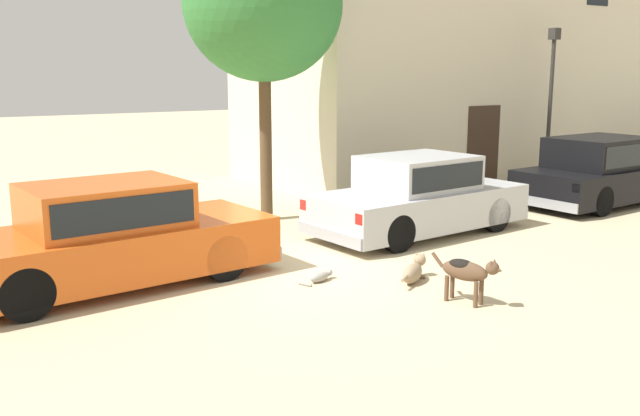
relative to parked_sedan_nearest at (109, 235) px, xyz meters
The scene contains 10 objects.
ground_plane 2.89m from the parked_sedan_nearest, 20.05° to the right, with size 80.00×80.00×0.00m, color #CCB78E.
parked_sedan_nearest is the anchor object (origin of this frame).
parked_sedan_second 5.69m from the parked_sedan_nearest, ahead, with size 4.42×2.05×1.45m.
parked_sedan_third 11.07m from the parked_sedan_nearest, ahead, with size 4.65×2.03×1.51m.
apartment_block 13.85m from the parked_sedan_nearest, 24.84° to the left, with size 12.78×5.43×7.79m.
stray_dog_spotted 4.91m from the parked_sedan_nearest, 42.39° to the right, with size 0.40×0.99×0.65m.
stray_dog_tan 4.32m from the parked_sedan_nearest, 31.12° to the right, with size 0.84×0.56×0.36m.
stray_cat 3.02m from the parked_sedan_nearest, 30.36° to the right, with size 0.59×0.29×0.15m.
street_lamp 12.20m from the parked_sedan_nearest, 10.54° to the left, with size 0.22×0.22×3.99m.
acacia_tree_left 5.85m from the parked_sedan_nearest, 33.71° to the left, with size 3.13×2.81×5.71m.
Camera 1 is at (-5.24, -8.52, 2.97)m, focal length 38.85 mm.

